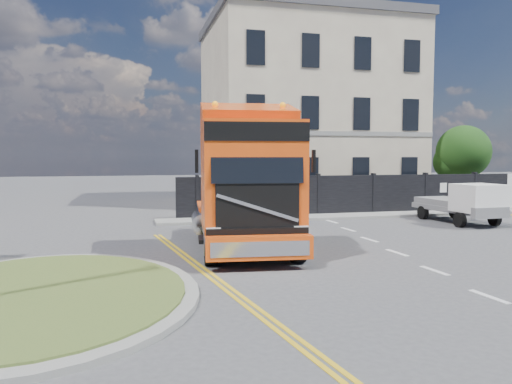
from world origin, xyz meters
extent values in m
plane|color=#424244|center=(0.00, 0.00, 0.00)|extent=(120.00, 120.00, 0.00)
cylinder|color=gray|center=(-7.00, -3.00, 0.06)|extent=(6.80, 6.80, 0.12)
cylinder|color=#355020|center=(-7.00, -3.00, 0.14)|extent=(6.20, 6.20, 0.05)
cube|color=black|center=(6.00, 9.00, 1.00)|extent=(18.00, 0.25, 2.00)
cube|color=silver|center=(14.50, 9.00, 1.00)|extent=(2.60, 0.12, 2.00)
cube|color=beige|center=(6.00, 16.50, 5.50)|extent=(12.00, 10.00, 11.00)
cube|color=#46464B|center=(6.00, 16.50, 11.25)|extent=(12.30, 10.30, 0.50)
cube|color=beige|center=(3.00, 16.50, 12.00)|extent=(0.80, 0.80, 1.60)
cube|color=beige|center=(9.00, 16.50, 12.00)|extent=(0.80, 0.80, 1.60)
cylinder|color=#382619|center=(14.50, 12.00, 1.20)|extent=(0.24, 0.24, 2.40)
sphere|color=#103612|center=(14.50, 12.00, 3.20)|extent=(3.20, 3.20, 3.20)
sphere|color=#103612|center=(14.00, 12.40, 2.60)|extent=(2.20, 2.20, 2.20)
cube|color=gray|center=(6.00, 8.10, 0.06)|extent=(20.00, 1.60, 0.12)
cube|color=black|center=(-1.39, 2.05, 0.84)|extent=(3.50, 7.34, 0.51)
cube|color=#EC4D10|center=(-1.60, 0.10, 2.42)|extent=(3.11, 3.21, 3.15)
cube|color=#EC4D10|center=(-1.47, 1.27, 3.71)|extent=(2.90, 1.31, 1.57)
cube|color=black|center=(-1.76, -1.33, 2.87)|extent=(2.46, 0.33, 1.18)
cube|color=#EC4D10|center=(-1.80, -1.69, 0.62)|extent=(2.84, 0.70, 0.62)
cylinder|color=black|center=(-2.91, -0.66, 0.58)|extent=(0.48, 1.20, 1.17)
cylinder|color=gray|center=(-2.91, -0.66, 0.58)|extent=(0.47, 0.68, 0.64)
cylinder|color=black|center=(-0.49, -0.93, 0.58)|extent=(0.48, 1.20, 1.17)
cylinder|color=gray|center=(-0.49, -0.93, 0.58)|extent=(0.47, 0.68, 0.64)
cylinder|color=black|center=(-2.47, 3.30, 0.58)|extent=(0.48, 1.20, 1.17)
cylinder|color=gray|center=(-2.47, 3.30, 0.58)|extent=(0.47, 0.68, 0.64)
cylinder|color=black|center=(-0.06, 3.04, 0.58)|extent=(0.48, 1.20, 1.17)
cylinder|color=gray|center=(-0.06, 3.04, 0.58)|extent=(0.47, 0.68, 0.64)
cylinder|color=black|center=(-2.33, 4.64, 0.58)|extent=(0.48, 1.20, 1.17)
cylinder|color=gray|center=(-2.33, 4.64, 0.58)|extent=(0.47, 0.68, 0.64)
cylinder|color=black|center=(0.09, 4.38, 0.58)|extent=(0.48, 1.20, 1.17)
cylinder|color=gray|center=(0.09, 4.38, 0.58)|extent=(0.47, 0.68, 0.64)
cube|color=slate|center=(9.17, 5.18, 0.63)|extent=(1.99, 4.43, 0.23)
cube|color=silver|center=(9.17, 3.83, 1.22)|extent=(1.81, 1.73, 1.17)
cylinder|color=black|center=(8.31, 3.83, 0.32)|extent=(0.23, 0.63, 0.63)
cylinder|color=black|center=(10.03, 3.83, 0.32)|extent=(0.23, 0.63, 0.63)
cylinder|color=black|center=(8.31, 6.53, 0.32)|extent=(0.23, 0.63, 0.63)
cylinder|color=black|center=(10.03, 6.53, 0.32)|extent=(0.23, 0.63, 0.63)
camera|label=1|loc=(-5.05, -14.13, 3.04)|focal=35.00mm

